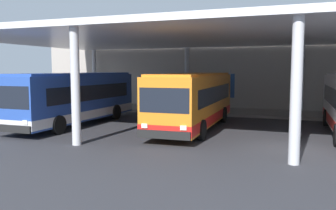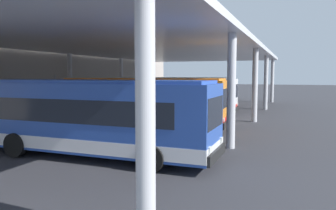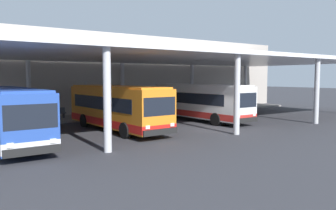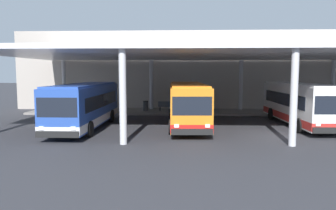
{
  "view_description": "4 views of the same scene",
  "coord_description": "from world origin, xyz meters",
  "px_view_note": "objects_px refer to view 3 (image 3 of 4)",
  "views": [
    {
      "loc": [
        0.29,
        -15.84,
        3.4
      ],
      "look_at": [
        -7.2,
        3.65,
        1.31
      ],
      "focal_mm": 38.22,
      "sensor_mm": 36.0,
      "label": 1
    },
    {
      "loc": [
        -24.35,
        -5.24,
        3.36
      ],
      "look_at": [
        -3.37,
        2.87,
        1.33
      ],
      "focal_mm": 35.42,
      "sensor_mm": 36.0,
      "label": 2
    },
    {
      "loc": [
        -16.57,
        -18.11,
        3.76
      ],
      "look_at": [
        -2.33,
        2.03,
        1.76
      ],
      "focal_mm": 36.5,
      "sensor_mm": 36.0,
      "label": 3
    },
    {
      "loc": [
        -5.94,
        -20.05,
        3.98
      ],
      "look_at": [
        -7.13,
        5.37,
        1.41
      ],
      "focal_mm": 34.53,
      "sensor_mm": 36.0,
      "label": 4
    }
  ],
  "objects_px": {
    "bus_second_bay": "(117,107)",
    "bus_middle_bay": "(200,102)",
    "bench_waiting": "(55,113)",
    "trash_bin": "(29,114)",
    "bus_nearest_bay": "(8,115)",
    "banner_sign": "(86,97)"
  },
  "relations": [
    {
      "from": "bus_nearest_bay",
      "to": "bench_waiting",
      "type": "relative_size",
      "value": 5.85
    },
    {
      "from": "bus_nearest_bay",
      "to": "trash_bin",
      "type": "distance_m",
      "value": 9.83
    },
    {
      "from": "bus_nearest_bay",
      "to": "bus_middle_bay",
      "type": "distance_m",
      "value": 15.89
    },
    {
      "from": "bus_second_bay",
      "to": "trash_bin",
      "type": "distance_m",
      "value": 9.1
    },
    {
      "from": "bus_second_bay",
      "to": "banner_sign",
      "type": "distance_m",
      "value": 7.28
    },
    {
      "from": "bus_second_bay",
      "to": "bus_middle_bay",
      "type": "xyz_separation_m",
      "value": [
        8.47,
        0.85,
        0.0
      ]
    },
    {
      "from": "bus_second_bay",
      "to": "bus_middle_bay",
      "type": "relative_size",
      "value": 1.0
    },
    {
      "from": "bus_second_bay",
      "to": "banner_sign",
      "type": "height_order",
      "value": "banner_sign"
    },
    {
      "from": "bus_second_bay",
      "to": "bench_waiting",
      "type": "xyz_separation_m",
      "value": [
        -1.89,
        8.12,
        -0.99
      ]
    },
    {
      "from": "bus_nearest_bay",
      "to": "bus_second_bay",
      "type": "height_order",
      "value": "same"
    },
    {
      "from": "bus_second_bay",
      "to": "bus_middle_bay",
      "type": "distance_m",
      "value": 8.51
    },
    {
      "from": "bench_waiting",
      "to": "trash_bin",
      "type": "distance_m",
      "value": 2.15
    },
    {
      "from": "bus_nearest_bay",
      "to": "bus_second_bay",
      "type": "distance_m",
      "value": 7.38
    },
    {
      "from": "bus_middle_bay",
      "to": "bench_waiting",
      "type": "distance_m",
      "value": 12.69
    },
    {
      "from": "bus_second_bay",
      "to": "bench_waiting",
      "type": "distance_m",
      "value": 8.39
    },
    {
      "from": "bus_second_bay",
      "to": "trash_bin",
      "type": "height_order",
      "value": "bus_second_bay"
    },
    {
      "from": "bench_waiting",
      "to": "banner_sign",
      "type": "xyz_separation_m",
      "value": [
        2.51,
        -0.88,
        1.32
      ]
    },
    {
      "from": "bus_nearest_bay",
      "to": "trash_bin",
      "type": "bearing_deg",
      "value": 70.53
    },
    {
      "from": "bus_second_bay",
      "to": "bench_waiting",
      "type": "height_order",
      "value": "bus_second_bay"
    },
    {
      "from": "bus_nearest_bay",
      "to": "bench_waiting",
      "type": "xyz_separation_m",
      "value": [
        5.41,
        9.24,
        -0.99
      ]
    },
    {
      "from": "bus_middle_bay",
      "to": "banner_sign",
      "type": "relative_size",
      "value": 3.31
    },
    {
      "from": "trash_bin",
      "to": "banner_sign",
      "type": "relative_size",
      "value": 0.31
    }
  ]
}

